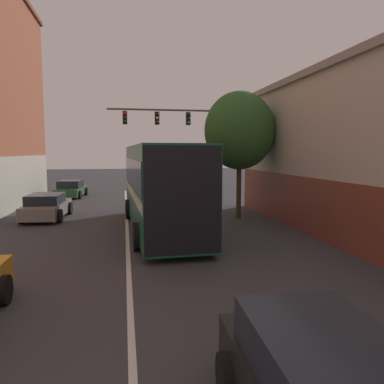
{
  "coord_description": "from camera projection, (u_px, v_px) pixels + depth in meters",
  "views": [
    {
      "loc": [
        -0.07,
        0.78,
        3.44
      ],
      "look_at": [
        2.47,
        14.82,
        1.92
      ],
      "focal_mm": 35.0,
      "sensor_mm": 36.0,
      "label": 1
    }
  ],
  "objects": [
    {
      "name": "parked_car_left_far",
      "position": [
        71.0,
        189.0,
        28.69
      ],
      "size": [
        2.27,
        4.1,
        1.31
      ],
      "rotation": [
        0.0,
        0.0,
        1.48
      ],
      "color": "#285633",
      "rests_on": "ground_plane"
    },
    {
      "name": "lane_center_line",
      "position": [
        128.0,
        247.0,
        13.63
      ],
      "size": [
        0.14,
        40.65,
        0.01
      ],
      "color": "silver",
      "rests_on": "ground_plane"
    },
    {
      "name": "bus",
      "position": [
        160.0,
        183.0,
        16.37
      ],
      "size": [
        3.09,
        10.58,
        3.72
      ],
      "rotation": [
        0.0,
        0.0,
        1.61
      ],
      "color": "#145133",
      "rests_on": "ground_plane"
    },
    {
      "name": "traffic_signal_gantry",
      "position": [
        185.0,
        132.0,
        23.89
      ],
      "size": [
        7.33,
        0.36,
        6.39
      ],
      "color": "#514C47",
      "rests_on": "ground_plane"
    },
    {
      "name": "street_tree_near",
      "position": [
        240.0,
        131.0,
        19.16
      ],
      "size": [
        3.63,
        3.26,
        6.54
      ],
      "color": "#4C3823",
      "rests_on": "ground_plane"
    },
    {
      "name": "parked_car_left_mid",
      "position": [
        47.0,
        207.0,
        19.36
      ],
      "size": [
        2.19,
        4.24,
        1.3
      ],
      "rotation": [
        0.0,
        0.0,
        1.52
      ],
      "color": "slate",
      "rests_on": "ground_plane"
    }
  ]
}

